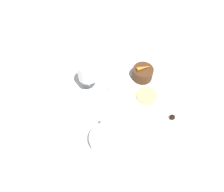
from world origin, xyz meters
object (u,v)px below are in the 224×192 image
dinner_plate (141,81)px  dessert_cake (143,73)px  coffee_cup (105,140)px  wine_glass (88,72)px  fork (130,48)px

dinner_plate → dessert_cake: size_ratio=3.49×
dessert_cake → coffee_cup: bearing=141.7°
wine_glass → fork: size_ratio=0.74×
coffee_cup → fork: 0.47m
coffee_cup → fork: (0.43, -0.19, -0.03)m
dinner_plate → coffee_cup: size_ratio=2.22×
wine_glass → dinner_plate: bearing=-94.1°
coffee_cup → dinner_plate: bearing=-38.8°
dinner_plate → wine_glass: (0.01, 0.20, 0.08)m
fork → dessert_cake: size_ratio=2.25×
dessert_cake → dinner_plate: bearing=150.7°
dinner_plate → wine_glass: bearing=85.9°
coffee_cup → wine_glass: wine_glass is taller
dinner_plate → wine_glass: size_ratio=2.10×
dinner_plate → coffee_cup: 0.30m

